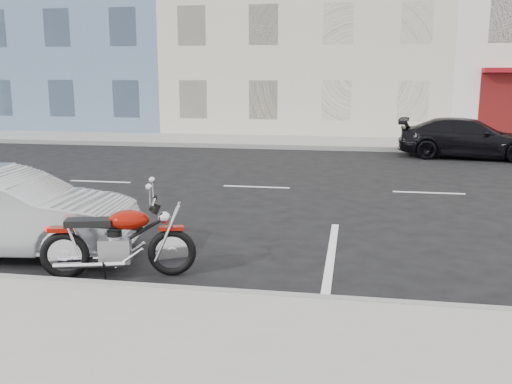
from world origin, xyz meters
TOP-DOWN VIEW (x-y plane):
  - ground at (0.00, 0.00)m, footprint 120.00×120.00m
  - sidewalk_far at (-5.00, 8.70)m, footprint 80.00×3.40m
  - curb_far at (-5.00, 7.00)m, footprint 80.00×0.12m
  - bldg_blue at (-14.00, 16.30)m, footprint 12.00×12.00m
  - bldg_cream at (-2.00, 16.30)m, footprint 12.00×12.00m
  - motorcycle at (-2.05, -6.21)m, footprint 2.01×0.84m
  - sedan_silver at (-4.82, -5.78)m, footprint 4.07×1.83m
  - car_far at (3.88, 5.92)m, footprint 4.57×2.33m

SIDE VIEW (x-z plane):
  - ground at x=0.00m, z-range 0.00..0.00m
  - sidewalk_far at x=-5.00m, z-range 0.00..0.15m
  - curb_far at x=-5.00m, z-range 0.00..0.16m
  - motorcycle at x=-2.05m, z-range -0.04..0.98m
  - car_far at x=3.88m, z-range 0.00..1.27m
  - sedan_silver at x=-4.82m, z-range 0.00..1.30m
  - bldg_cream at x=-2.00m, z-range 0.00..11.50m
  - bldg_blue at x=-14.00m, z-range 0.00..13.00m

